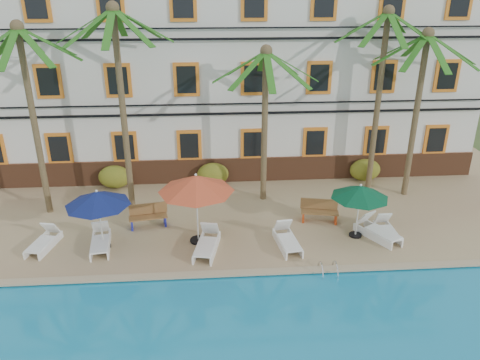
{
  "coord_description": "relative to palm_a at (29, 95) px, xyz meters",
  "views": [
    {
      "loc": [
        -0.64,
        -14.06,
        9.33
      ],
      "look_at": [
        0.61,
        3.0,
        2.0
      ],
      "focal_mm": 35.0,
      "sensor_mm": 36.0,
      "label": 1
    }
  ],
  "objects": [
    {
      "name": "umbrella_red",
      "position": [
        6.33,
        -2.94,
        -2.64
      ],
      "size": [
        2.78,
        2.78,
        2.77
      ],
      "color": "black",
      "rests_on": "pool_deck"
    },
    {
      "name": "pool_ladder",
      "position": [
        10.72,
        -5.27,
        -5.01
      ],
      "size": [
        0.54,
        0.74,
        0.74
      ],
      "color": "silver",
      "rests_on": "ground"
    },
    {
      "name": "lounger_a",
      "position": [
        0.69,
        -2.98,
        -4.75
      ],
      "size": [
        0.97,
        1.81,
        0.81
      ],
      "color": "white",
      "rests_on": "pool_deck"
    },
    {
      "name": "palm_a",
      "position": [
        0.0,
        0.0,
        0.0
      ],
      "size": [
        4.36,
        4.36,
        7.78
      ],
      "color": "brown",
      "rests_on": "pool_deck"
    },
    {
      "name": "pool_coping",
      "position": [
        7.43,
        -5.17,
        -4.98
      ],
      "size": [
        30.0,
        0.35,
        0.06
      ],
      "primitive_type": "cube",
      "color": "tan",
      "rests_on": "pool_deck"
    },
    {
      "name": "palm_d",
      "position": [
        14.39,
        1.59,
        0.22
      ],
      "size": [
        4.36,
        4.36,
        8.16
      ],
      "color": "brown",
      "rests_on": "pool_deck"
    },
    {
      "name": "shrub_right",
      "position": [
        14.42,
        2.33,
        -4.46
      ],
      "size": [
        1.5,
        0.9,
        1.1
      ],
      "primitive_type": "ellipsoid",
      "color": "#255117",
      "rests_on": "pool_deck"
    },
    {
      "name": "palm_b",
      "position": [
        3.44,
        0.23,
        0.36
      ],
      "size": [
        4.36,
        4.36,
        8.4
      ],
      "color": "brown",
      "rests_on": "pool_deck"
    },
    {
      "name": "pool_deck",
      "position": [
        7.43,
        0.73,
        -5.14
      ],
      "size": [
        30.0,
        12.0,
        0.25
      ],
      "primitive_type": "cube",
      "color": "tan",
      "rests_on": "ground"
    },
    {
      "name": "lounger_c",
      "position": [
        6.66,
        -3.62,
        -4.71
      ],
      "size": [
        1.06,
        2.03,
        0.91
      ],
      "color": "white",
      "rests_on": "pool_deck"
    },
    {
      "name": "palm_e",
      "position": [
        15.75,
        0.62,
        -0.24
      ],
      "size": [
        4.36,
        4.36,
        7.36
      ],
      "color": "brown",
      "rests_on": "pool_deck"
    },
    {
      "name": "lounger_f",
      "position": [
        13.56,
        -3.08,
        -4.75
      ],
      "size": [
        0.6,
        1.67,
        0.79
      ],
      "color": "white",
      "rests_on": "pool_deck"
    },
    {
      "name": "lounger_b",
      "position": [
        2.76,
        -3.12,
        -4.73
      ],
      "size": [
        0.9,
        1.91,
        0.87
      ],
      "color": "white",
      "rests_on": "pool_deck"
    },
    {
      "name": "bench_right",
      "position": [
        11.26,
        -1.65,
        -4.54
      ],
      "size": [
        1.57,
        0.77,
        0.93
      ],
      "color": "olive",
      "rests_on": "pool_deck"
    },
    {
      "name": "palm_c",
      "position": [
        9.21,
        0.62,
        -0.61
      ],
      "size": [
        4.36,
        4.36,
        6.75
      ],
      "color": "brown",
      "rests_on": "pool_deck"
    },
    {
      "name": "umbrella_green",
      "position": [
        12.37,
        -2.97,
        -3.15
      ],
      "size": [
        2.18,
        2.18,
        2.19
      ],
      "color": "black",
      "rests_on": "pool_deck"
    },
    {
      "name": "shrub_mid",
      "position": [
        7.0,
        2.33,
        -4.46
      ],
      "size": [
        1.5,
        0.9,
        1.1
      ],
      "primitive_type": "ellipsoid",
      "color": "#255117",
      "rests_on": "pool_deck"
    },
    {
      "name": "hotel_building",
      "position": [
        7.43,
        5.71,
        0.11
      ],
      "size": [
        25.4,
        6.44,
        10.22
      ],
      "color": "silver",
      "rests_on": "pool_deck"
    },
    {
      "name": "shrub_left",
      "position": [
        2.37,
        2.33,
        -4.46
      ],
      "size": [
        1.5,
        0.9,
        1.1
      ],
      "primitive_type": "ellipsoid",
      "color": "#255117",
      "rests_on": "pool_deck"
    },
    {
      "name": "umbrella_blue",
      "position": [
        2.85,
        -3.12,
        -3.02
      ],
      "size": [
        2.33,
        2.33,
        2.34
      ],
      "color": "black",
      "rests_on": "pool_deck"
    },
    {
      "name": "lounger_d",
      "position": [
        9.61,
        -3.51,
        -4.73
      ],
      "size": [
        0.89,
        1.92,
        0.87
      ],
      "color": "white",
      "rests_on": "pool_deck"
    },
    {
      "name": "bench_left",
      "position": [
        4.33,
        -1.57,
        -4.54
      ],
      "size": [
        1.56,
        0.74,
        0.93
      ],
      "color": "olive",
      "rests_on": "pool_deck"
    },
    {
      "name": "ground",
      "position": [
        7.43,
        -4.27,
        -5.26
      ],
      "size": [
        100.0,
        100.0,
        0.0
      ],
      "primitive_type": "plane",
      "color": "#384C23",
      "rests_on": "ground"
    },
    {
      "name": "lounger_e",
      "position": [
        13.14,
        -3.12,
        -4.72
      ],
      "size": [
        1.52,
        1.96,
        0.89
      ],
      "color": "white",
      "rests_on": "pool_deck"
    }
  ]
}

